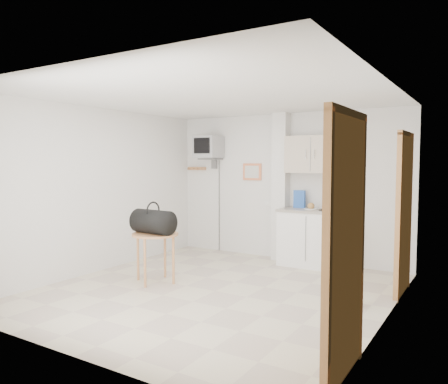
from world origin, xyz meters
The scene contains 7 objects.
ground centered at (0.00, 0.00, 0.00)m, with size 4.50×4.50×0.00m, color beige.
room_envelope centered at (0.24, 0.09, 1.54)m, with size 4.24×4.54×2.55m.
kitchenette centered at (0.57, 2.00, 0.80)m, with size 1.03×0.58×2.10m.
crt_television centered at (-1.45, 2.02, 1.94)m, with size 0.44×0.45×2.15m.
round_table centered at (-0.95, -0.08, 0.60)m, with size 0.64×0.64×0.69m.
duffel_bag centered at (-0.94, -0.12, 0.86)m, with size 0.62×0.37×0.45m.
water_bottle centered at (1.74, 0.36, 0.14)m, with size 0.11×0.11×0.32m.
Camera 1 is at (3.02, -4.68, 1.68)m, focal length 35.00 mm.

